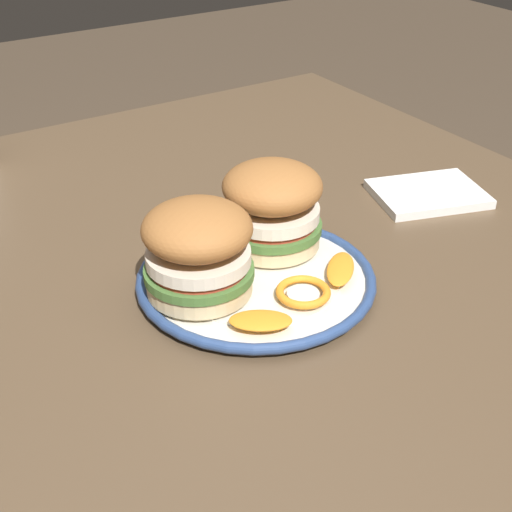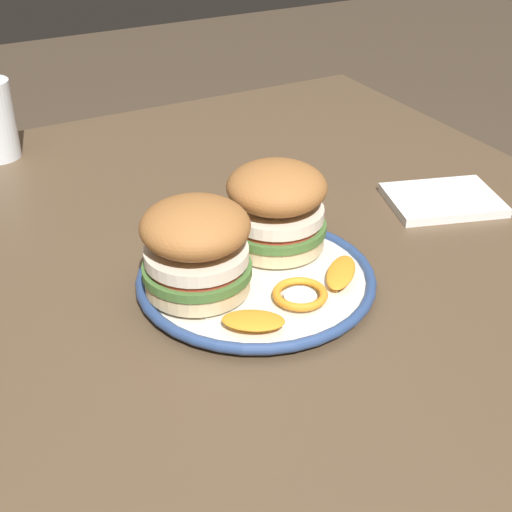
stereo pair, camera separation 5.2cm
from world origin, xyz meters
TOP-DOWN VIEW (x-y plane):
  - dining_table at (0.00, 0.00)m, footprint 1.16×1.06m
  - dinner_plate at (-0.01, -0.02)m, footprint 0.26×0.26m
  - sandwich_half_left at (-0.01, 0.05)m, footprint 0.14×0.14m
  - sandwich_half_right at (0.03, -0.07)m, footprint 0.12×0.12m
  - orange_peel_curled at (-0.08, -0.04)m, footprint 0.08×0.08m
  - orange_peel_strip_long at (-0.06, -0.10)m, footprint 0.07×0.07m
  - orange_peel_strip_short at (-0.10, 0.03)m, footprint 0.06×0.07m
  - folded_napkin at (0.04, -0.33)m, footprint 0.15×0.17m

SIDE VIEW (x-z plane):
  - dining_table at x=0.00m, z-range 0.28..1.03m
  - folded_napkin at x=0.04m, z-range 0.75..0.77m
  - dinner_plate at x=-0.01m, z-range 0.75..0.77m
  - orange_peel_curled at x=-0.08m, z-range 0.77..0.78m
  - orange_peel_strip_long at x=-0.06m, z-range 0.77..0.78m
  - orange_peel_strip_short at x=-0.10m, z-range 0.77..0.78m
  - sandwich_half_left at x=-0.01m, z-range 0.77..0.87m
  - sandwich_half_right at x=0.03m, z-range 0.77..0.87m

